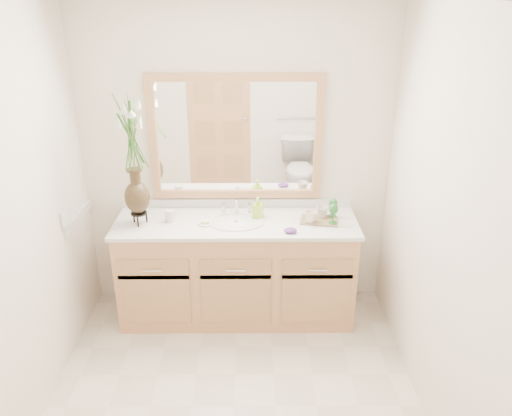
{
  "coord_description": "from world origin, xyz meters",
  "views": [
    {
      "loc": [
        0.13,
        -2.41,
        2.44
      ],
      "look_at": [
        0.15,
        0.65,
        1.1
      ],
      "focal_mm": 35.0,
      "sensor_mm": 36.0,
      "label": 1
    }
  ],
  "objects_px": {
    "flower_vase": "(132,145)",
    "soap_bottle": "(258,208)",
    "tray": "(319,220)",
    "tumbler": "(170,216)"
  },
  "relations": [
    {
      "from": "flower_vase",
      "to": "soap_bottle",
      "type": "distance_m",
      "value": 1.04
    },
    {
      "from": "soap_bottle",
      "to": "tray",
      "type": "distance_m",
      "value": 0.48
    },
    {
      "from": "tumbler",
      "to": "tray",
      "type": "relative_size",
      "value": 0.32
    },
    {
      "from": "soap_bottle",
      "to": "tumbler",
      "type": "bearing_deg",
      "value": -159.39
    },
    {
      "from": "flower_vase",
      "to": "tumbler",
      "type": "relative_size",
      "value": 10.04
    },
    {
      "from": "soap_bottle",
      "to": "tray",
      "type": "xyz_separation_m",
      "value": [
        0.47,
        -0.08,
        -0.07
      ]
    },
    {
      "from": "flower_vase",
      "to": "tray",
      "type": "bearing_deg",
      "value": 1.49
    },
    {
      "from": "tray",
      "to": "soap_bottle",
      "type": "bearing_deg",
      "value": -179.27
    },
    {
      "from": "flower_vase",
      "to": "tray",
      "type": "height_order",
      "value": "flower_vase"
    },
    {
      "from": "flower_vase",
      "to": "tumbler",
      "type": "xyz_separation_m",
      "value": [
        0.22,
        0.04,
        -0.56
      ]
    }
  ]
}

